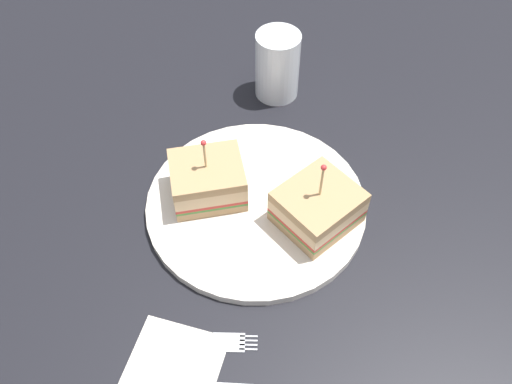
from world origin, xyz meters
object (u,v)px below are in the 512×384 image
at_px(drink_glass, 277,68).
at_px(fork, 215,342).
at_px(sandwich_half_front, 318,207).
at_px(napkin, 175,364).
at_px(plate, 256,204).
at_px(sandwich_half_back, 208,180).

distance_m(drink_glass, fork, 0.42).
bearing_deg(fork, sandwich_half_front, -43.26).
distance_m(sandwich_half_front, drink_glass, 0.26).
relative_size(sandwich_half_front, napkin, 1.25).
relative_size(plate, sandwich_half_front, 2.33).
bearing_deg(fork, napkin, 114.00).
xyz_separation_m(napkin, fork, (0.02, -0.04, 0.00)).
distance_m(drink_glass, napkin, 0.46).
height_order(plate, sandwich_half_back, sandwich_half_back).
bearing_deg(napkin, drink_glass, -21.00).
distance_m(sandwich_half_front, napkin, 0.25).
xyz_separation_m(drink_glass, fork, (-0.40, 0.12, -0.05)).
relative_size(sandwich_half_back, drink_glass, 0.95).
distance_m(plate, sandwich_half_front, 0.09).
distance_m(sandwich_half_back, fork, 0.21).
xyz_separation_m(plate, drink_glass, (0.22, -0.05, 0.04)).
distance_m(plate, drink_glass, 0.23).
xyz_separation_m(plate, fork, (-0.18, 0.06, -0.00)).
bearing_deg(drink_glass, sandwich_half_back, 150.46).
height_order(sandwich_half_front, drink_glass, sandwich_half_front).
height_order(plate, napkin, plate).
bearing_deg(fork, sandwich_half_back, -1.01).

